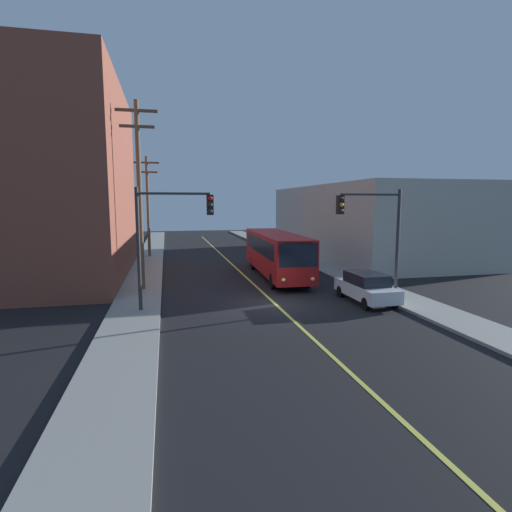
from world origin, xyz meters
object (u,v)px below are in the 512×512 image
Objects in this scene: traffic_signal_left_corner at (170,225)px; utility_pole_mid at (148,202)px; utility_pole_near at (139,188)px; traffic_signal_right_corner at (373,223)px; parked_car_white at (366,287)px; city_bus at (276,252)px.

utility_pole_mid is at bearing 95.22° from traffic_signal_left_corner.
utility_pole_mid is 1.62× the size of traffic_signal_left_corner.
traffic_signal_right_corner is (12.53, -5.20, -1.96)m from utility_pole_near.
utility_pole_near reaches higher than parked_car_white.
city_bus is 9.18m from traffic_signal_right_corner.
traffic_signal_left_corner is (-10.37, 0.45, 3.46)m from parked_car_white.
utility_pole_mid is 1.62× the size of traffic_signal_right_corner.
city_bus is at bearing 107.89° from parked_car_white.
utility_pole_near is at bearing 108.57° from traffic_signal_left_corner.
utility_pole_mid is at bearing 126.81° from city_bus.
utility_pole_mid is 20.94m from traffic_signal_left_corner.
parked_car_white is at bearing -144.15° from traffic_signal_right_corner.
parked_car_white is at bearing -2.50° from traffic_signal_left_corner.
utility_pole_near is 1.87× the size of traffic_signal_left_corner.
utility_pole_near reaches higher than utility_pole_mid.
parked_car_white is 0.45× the size of utility_pole_mid.
utility_pole_near is (-12.08, 5.52, 5.42)m from parked_car_white.
utility_pole_mid reaches higher than traffic_signal_left_corner.
city_bus is 9.05m from parked_car_white.
traffic_signal_left_corner is (1.70, -5.07, -1.96)m from utility_pole_near.
utility_pole_near is (-9.31, -3.04, 4.45)m from city_bus.
city_bus is 16.30m from utility_pole_mid.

